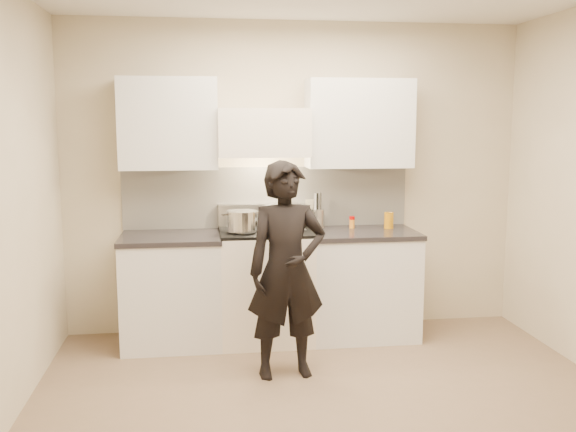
{
  "coord_description": "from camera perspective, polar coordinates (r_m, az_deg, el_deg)",
  "views": [
    {
      "loc": [
        -0.83,
        -3.83,
        1.84
      ],
      "look_at": [
        -0.16,
        1.05,
        1.12
      ],
      "focal_mm": 40.0,
      "sensor_mm": 36.0,
      "label": 1
    }
  ],
  "objects": [
    {
      "name": "ground_plane",
      "position": [
        4.33,
        4.14,
        -16.81
      ],
      "size": [
        4.0,
        4.0,
        0.0
      ],
      "primitive_type": "plane",
      "color": "#7C624D"
    },
    {
      "name": "room_shell",
      "position": [
        4.28,
        2.58,
        5.11
      ],
      "size": [
        4.04,
        3.54,
        2.7
      ],
      "color": "beige",
      "rests_on": "ground"
    },
    {
      "name": "stove",
      "position": [
        5.46,
        -2.01,
        -6.12
      ],
      "size": [
        0.76,
        0.65,
        0.96
      ],
      "color": "white",
      "rests_on": "ground"
    },
    {
      "name": "counter_right",
      "position": [
        5.6,
        6.51,
        -5.94
      ],
      "size": [
        0.92,
        0.67,
        0.92
      ],
      "color": "white",
      "rests_on": "ground"
    },
    {
      "name": "counter_left",
      "position": [
        5.44,
        -10.26,
        -6.45
      ],
      "size": [
        0.82,
        0.67,
        0.92
      ],
      "color": "white",
      "rests_on": "ground"
    },
    {
      "name": "wok",
      "position": [
        5.5,
        -0.13,
        0.28
      ],
      "size": [
        0.39,
        0.47,
        0.32
      ],
      "color": "silver",
      "rests_on": "stove"
    },
    {
      "name": "stock_pot",
      "position": [
        5.23,
        -4.12,
        -0.43
      ],
      "size": [
        0.34,
        0.32,
        0.17
      ],
      "color": "silver",
      "rests_on": "stove"
    },
    {
      "name": "utensil_crock",
      "position": [
        5.61,
        2.62,
        -0.09
      ],
      "size": [
        0.12,
        0.12,
        0.31
      ],
      "color": "#B5B5B5",
      "rests_on": "counter_right"
    },
    {
      "name": "spice_jar",
      "position": [
        5.62,
        5.71,
        -0.55
      ],
      "size": [
        0.05,
        0.05,
        0.1
      ],
      "color": "orange",
      "rests_on": "counter_right"
    },
    {
      "name": "oil_glass",
      "position": [
        5.65,
        8.95,
        -0.38
      ],
      "size": [
        0.08,
        0.08,
        0.14
      ],
      "color": "#C87E0C",
      "rests_on": "counter_right"
    },
    {
      "name": "person",
      "position": [
        4.62,
        -0.12,
        -4.83
      ],
      "size": [
        0.61,
        0.43,
        1.57
      ],
      "primitive_type": "imported",
      "rotation": [
        0.0,
        0.0,
        0.1
      ],
      "color": "black",
      "rests_on": "ground"
    }
  ]
}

